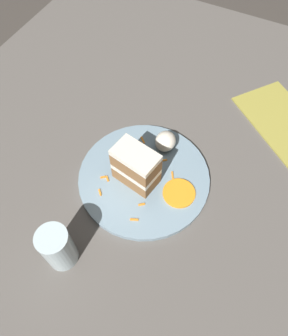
{
  "coord_description": "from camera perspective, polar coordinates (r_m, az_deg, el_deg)",
  "views": [
    {
      "loc": [
        0.4,
        0.23,
        0.69
      ],
      "look_at": [
        0.06,
        0.06,
        0.08
      ],
      "focal_mm": 35.0,
      "sensor_mm": 36.0,
      "label": 1
    }
  ],
  "objects": [
    {
      "name": "ground_plane",
      "position": [
        0.83,
        -1.84,
        1.78
      ],
      "size": [
        6.0,
        6.0,
        0.0
      ],
      "primitive_type": "plane",
      "color": "#38332D",
      "rests_on": "ground"
    },
    {
      "name": "dining_table",
      "position": [
        0.82,
        -1.86,
        2.32
      ],
      "size": [
        1.33,
        1.1,
        0.03
      ],
      "primitive_type": "cube",
      "color": "#56514C",
      "rests_on": "ground"
    },
    {
      "name": "plate",
      "position": [
        0.76,
        0.0,
        -1.69
      ],
      "size": [
        0.3,
        0.3,
        0.01
      ],
      "primitive_type": "cylinder",
      "color": "gray",
      "rests_on": "dining_table"
    },
    {
      "name": "cake_slice",
      "position": [
        0.7,
        -1.41,
        0.22
      ],
      "size": [
        0.07,
        0.1,
        0.1
      ],
      "rotation": [
        0.0,
        0.0,
        6.1
      ],
      "color": "brown",
      "rests_on": "plate"
    },
    {
      "name": "cream_dollop",
      "position": [
        0.78,
        3.76,
        4.68
      ],
      "size": [
        0.05,
        0.05,
        0.04
      ],
      "primitive_type": "ellipsoid",
      "color": "silver",
      "rests_on": "plate"
    },
    {
      "name": "orange_garnish",
      "position": [
        0.73,
        6.11,
        -4.36
      ],
      "size": [
        0.07,
        0.07,
        0.0
      ],
      "primitive_type": "cylinder",
      "color": "orange",
      "rests_on": "plate"
    },
    {
      "name": "carrot_shreds_scatter",
      "position": [
        0.75,
        -1.29,
        -1.36
      ],
      "size": [
        0.21,
        0.16,
        0.0
      ],
      "color": "orange",
      "rests_on": "plate"
    },
    {
      "name": "drinking_glass",
      "position": [
        0.66,
        -14.65,
        -13.47
      ],
      "size": [
        0.06,
        0.06,
        0.11
      ],
      "color": "silver",
      "rests_on": "dining_table"
    },
    {
      "name": "menu_card",
      "position": [
        0.93,
        23.49,
        6.88
      ],
      "size": [
        0.29,
        0.31,
        0.0
      ],
      "primitive_type": "cube",
      "rotation": [
        0.0,
        0.0,
        2.47
      ],
      "color": "#9E933D",
      "rests_on": "dining_table"
    }
  ]
}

